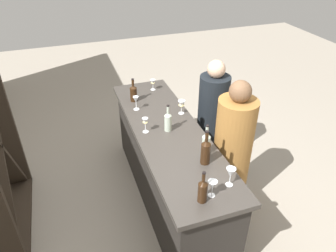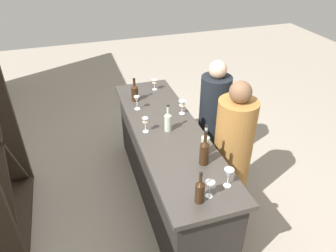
# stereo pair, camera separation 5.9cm
# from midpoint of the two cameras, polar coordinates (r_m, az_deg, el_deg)

# --- Properties ---
(ground_plane) EXTENTS (12.00, 12.00, 0.00)m
(ground_plane) POSITION_cam_midpoint_polar(r_m,az_deg,el_deg) (3.83, -0.45, -12.57)
(ground_plane) COLOR #9E9384
(bar_counter) EXTENTS (2.36, 0.67, 0.94)m
(bar_counter) POSITION_cam_midpoint_polar(r_m,az_deg,el_deg) (3.51, -0.48, -7.11)
(bar_counter) COLOR #2A2723
(bar_counter) RESTS_ON ground
(wine_bottle_leftmost_amber_brown) EXTENTS (0.07, 0.07, 0.28)m
(wine_bottle_leftmost_amber_brown) POSITION_cam_midpoint_polar(r_m,az_deg,el_deg) (2.42, 5.51, -11.37)
(wine_bottle_leftmost_amber_brown) COLOR #331E0F
(wine_bottle_leftmost_amber_brown) RESTS_ON bar_counter
(wine_bottle_second_left_amber_brown) EXTENTS (0.08, 0.08, 0.33)m
(wine_bottle_second_left_amber_brown) POSITION_cam_midpoint_polar(r_m,az_deg,el_deg) (2.75, 6.14, -4.49)
(wine_bottle_second_left_amber_brown) COLOR #331E0F
(wine_bottle_second_left_amber_brown) RESTS_ON bar_counter
(wine_bottle_center_clear_pale) EXTENTS (0.08, 0.08, 0.30)m
(wine_bottle_center_clear_pale) POSITION_cam_midpoint_polar(r_m,az_deg,el_deg) (2.87, 6.24, -3.01)
(wine_bottle_center_clear_pale) COLOR #B7C6B2
(wine_bottle_center_clear_pale) RESTS_ON bar_counter
(wine_bottle_second_right_clear_pale) EXTENTS (0.07, 0.07, 0.29)m
(wine_bottle_second_right_clear_pale) POSITION_cam_midpoint_polar(r_m,az_deg,el_deg) (3.17, -0.59, 0.91)
(wine_bottle_second_right_clear_pale) COLOR #B7C6B2
(wine_bottle_second_right_clear_pale) RESTS_ON bar_counter
(wine_bottle_rightmost_amber_brown) EXTENTS (0.08, 0.08, 0.28)m
(wine_bottle_rightmost_amber_brown) POSITION_cam_midpoint_polar(r_m,az_deg,el_deg) (3.74, -6.64, 5.95)
(wine_bottle_rightmost_amber_brown) COLOR #331E0F
(wine_bottle_rightmost_amber_brown) RESTS_ON bar_counter
(wine_glass_near_left) EXTENTS (0.08, 0.08, 0.16)m
(wine_glass_near_left) POSITION_cam_midpoint_polar(r_m,az_deg,el_deg) (3.46, 1.94, 3.77)
(wine_glass_near_left) COLOR white
(wine_glass_near_left) RESTS_ON bar_counter
(wine_glass_near_center) EXTENTS (0.08, 0.08, 0.17)m
(wine_glass_near_center) POSITION_cam_midpoint_polar(r_m,az_deg,el_deg) (2.56, 10.50, -8.32)
(wine_glass_near_center) COLOR white
(wine_glass_near_center) RESTS_ON bar_counter
(wine_glass_near_right) EXTENTS (0.07, 0.07, 0.14)m
(wine_glass_near_right) POSITION_cam_midpoint_polar(r_m,az_deg,el_deg) (3.99, -3.15, 7.71)
(wine_glass_near_right) COLOR white
(wine_glass_near_right) RESTS_ON bar_counter
(wine_glass_far_left) EXTENTS (0.07, 0.07, 0.15)m
(wine_glass_far_left) POSITION_cam_midpoint_polar(r_m,az_deg,el_deg) (2.46, 7.27, -10.50)
(wine_glass_far_left) COLOR white
(wine_glass_far_left) RESTS_ON bar_counter
(wine_glass_far_center) EXTENTS (0.07, 0.07, 0.16)m
(wine_glass_far_center) POSITION_cam_midpoint_polar(r_m,az_deg,el_deg) (3.55, -6.24, 4.60)
(wine_glass_far_center) COLOR white
(wine_glass_far_center) RESTS_ON bar_counter
(wine_glass_far_right) EXTENTS (0.06, 0.06, 0.16)m
(wine_glass_far_right) POSITION_cam_midpoint_polar(r_m,az_deg,el_deg) (3.15, -4.63, 0.67)
(wine_glass_far_right) COLOR white
(wine_glass_far_right) RESTS_ON bar_counter
(person_left_guest) EXTENTS (0.45, 0.45, 1.41)m
(person_left_guest) POSITION_cam_midpoint_polar(r_m,az_deg,el_deg) (4.02, 7.46, 1.31)
(person_left_guest) COLOR black
(person_left_guest) RESTS_ON ground
(person_center_guest) EXTENTS (0.39, 0.39, 1.51)m
(person_center_guest) POSITION_cam_midpoint_polar(r_m,az_deg,el_deg) (3.40, 10.88, -4.72)
(person_center_guest) COLOR #9E6B33
(person_center_guest) RESTS_ON ground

